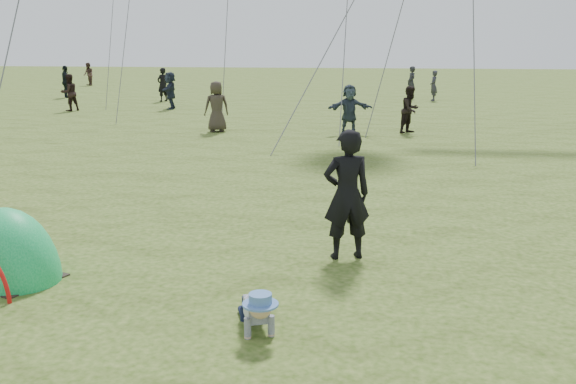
# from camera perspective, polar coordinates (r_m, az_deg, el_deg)

# --- Properties ---
(ground) EXTENTS (140.00, 140.00, 0.00)m
(ground) POSITION_cam_1_polar(r_m,az_deg,el_deg) (7.12, -10.00, -12.97)
(ground) COLOR #25420C
(crawling_toddler) EXTENTS (0.71, 0.83, 0.54)m
(crawling_toddler) POSITION_cam_1_polar(r_m,az_deg,el_deg) (7.13, -2.76, -10.35)
(crawling_toddler) COLOR black
(crawling_toddler) RESTS_ON ground
(popup_tent) EXTENTS (1.86, 1.71, 1.96)m
(popup_tent) POSITION_cam_1_polar(r_m,az_deg,el_deg) (9.50, -23.53, -7.07)
(popup_tent) COLOR #039C3E
(popup_tent) RESTS_ON ground
(standing_adult) EXTENTS (0.81, 0.66, 1.91)m
(standing_adult) POSITION_cam_1_polar(r_m,az_deg,el_deg) (9.31, 5.25, -0.24)
(standing_adult) COLOR black
(standing_adult) RESTS_ON ground
(crowd_person_0) EXTENTS (0.62, 0.75, 1.76)m
(crowd_person_0) POSITION_cam_1_polar(r_m,az_deg,el_deg) (36.16, 10.90, 9.53)
(crowd_person_0) COLOR #232329
(crowd_person_0) RESTS_ON ground
(crowd_person_1) EXTENTS (0.97, 0.99, 1.61)m
(crowd_person_1) POSITION_cam_1_polar(r_m,az_deg,el_deg) (22.66, 10.82, 7.21)
(crowd_person_1) COLOR black
(crowd_person_1) RESTS_ON ground
(crowd_person_2) EXTENTS (1.00, 1.07, 1.77)m
(crowd_person_2) POSITION_cam_1_polar(r_m,az_deg,el_deg) (38.25, -19.14, 9.24)
(crowd_person_2) COLOR black
(crowd_person_2) RESTS_ON ground
(crowd_person_5) EXTENTS (1.63, 0.90, 1.67)m
(crowd_person_5) POSITION_cam_1_polar(r_m,az_deg,el_deg) (22.23, 5.48, 7.34)
(crowd_person_5) COLOR #2E3948
(crowd_person_5) RESTS_ON ground
(crowd_person_6) EXTENTS (0.69, 0.76, 1.75)m
(crowd_person_6) POSITION_cam_1_polar(r_m,az_deg,el_deg) (34.62, -11.09, 9.35)
(crowd_person_6) COLOR black
(crowd_person_6) RESTS_ON ground
(crowd_person_7) EXTENTS (0.98, 1.02, 1.66)m
(crowd_person_7) POSITION_cam_1_polar(r_m,az_deg,el_deg) (30.97, -18.86, 8.36)
(crowd_person_7) COLOR black
(crowd_person_7) RESTS_ON ground
(crowd_person_10) EXTENTS (1.02, 0.88, 1.76)m
(crowd_person_10) POSITION_cam_1_polar(r_m,az_deg,el_deg) (22.71, -6.37, 7.56)
(crowd_person_10) COLOR #352E25
(crowd_person_10) RESTS_ON ground
(crowd_person_11) EXTENTS (0.73, 1.65, 1.72)m
(crowd_person_11) POSITION_cam_1_polar(r_m,az_deg,el_deg) (30.67, -10.42, 8.87)
(crowd_person_11) COLOR #21293A
(crowd_person_11) RESTS_ON ground
(crowd_person_12) EXTENTS (0.45, 0.62, 1.59)m
(crowd_person_12) POSITION_cam_1_polar(r_m,az_deg,el_deg) (35.23, 12.82, 9.20)
(crowd_person_12) COLOR #2D2C36
(crowd_person_12) RESTS_ON ground
(crowd_person_13) EXTENTS (0.98, 0.99, 1.61)m
(crowd_person_13) POSITION_cam_1_polar(r_m,az_deg,el_deg) (48.17, -17.32, 9.97)
(crowd_person_13) COLOR #412C27
(crowd_person_13) RESTS_ON ground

